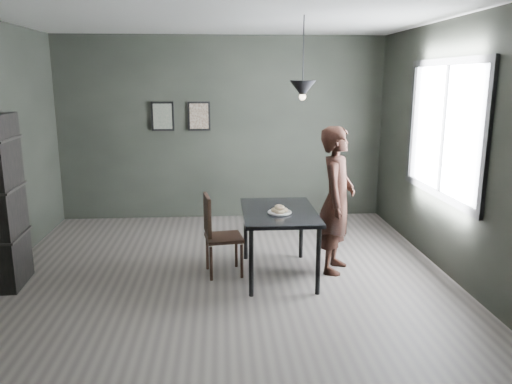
{
  "coord_description": "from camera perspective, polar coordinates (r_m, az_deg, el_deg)",
  "views": [
    {
      "loc": [
        -0.03,
        -5.25,
        2.16
      ],
      "look_at": [
        0.35,
        0.05,
        0.95
      ],
      "focal_mm": 35.0,
      "sensor_mm": 36.0,
      "label": 1
    }
  ],
  "objects": [
    {
      "name": "ground",
      "position": [
        5.67,
        -3.54,
        -9.57
      ],
      "size": [
        5.0,
        5.0,
        0.0
      ],
      "primitive_type": "plane",
      "color": "#3C3734",
      "rests_on": "ground"
    },
    {
      "name": "back_wall",
      "position": [
        7.78,
        -3.88,
        7.21
      ],
      "size": [
        5.0,
        0.1,
        2.8
      ],
      "primitive_type": "cube",
      "color": "black",
      "rests_on": "ground"
    },
    {
      "name": "ceiling",
      "position": [
        5.28,
        -3.98,
        19.77
      ],
      "size": [
        5.0,
        5.0,
        0.02
      ],
      "color": "silver",
      "rests_on": "ground"
    },
    {
      "name": "window_assembly",
      "position": [
        6.02,
        20.64,
        6.68
      ],
      "size": [
        0.04,
        1.96,
        1.56
      ],
      "color": "white",
      "rests_on": "ground"
    },
    {
      "name": "cafe_table",
      "position": [
        5.49,
        2.64,
        -2.91
      ],
      "size": [
        0.8,
        1.2,
        0.75
      ],
      "color": "black",
      "rests_on": "ground"
    },
    {
      "name": "white_plate",
      "position": [
        5.34,
        2.71,
        -2.41
      ],
      "size": [
        0.23,
        0.23,
        0.01
      ],
      "primitive_type": "cylinder",
      "color": "white",
      "rests_on": "cafe_table"
    },
    {
      "name": "donut_pile",
      "position": [
        5.34,
        2.71,
        -2.04
      ],
      "size": [
        0.19,
        0.18,
        0.08
      ],
      "rotation": [
        0.0,
        0.0,
        0.41
      ],
      "color": "beige",
      "rests_on": "white_plate"
    },
    {
      "name": "woman",
      "position": [
        5.67,
        9.19,
        -0.93
      ],
      "size": [
        0.6,
        0.71,
        1.66
      ],
      "primitive_type": "imported",
      "rotation": [
        0.0,
        0.0,
        1.17
      ],
      "color": "black",
      "rests_on": "ground"
    },
    {
      "name": "wood_chair",
      "position": [
        5.57,
        -4.54,
        -4.33
      ],
      "size": [
        0.45,
        0.45,
        0.92
      ],
      "rotation": [
        0.0,
        0.0,
        0.15
      ],
      "color": "black",
      "rests_on": "ground"
    },
    {
      "name": "shelf_unit",
      "position": [
        5.8,
        -27.23,
        -1.05
      ],
      "size": [
        0.38,
        0.63,
        1.82
      ],
      "primitive_type": "cube",
      "rotation": [
        0.0,
        0.0,
        0.06
      ],
      "color": "black",
      "rests_on": "ground"
    },
    {
      "name": "pendant_lamp",
      "position": [
        5.42,
        5.35,
        11.63
      ],
      "size": [
        0.28,
        0.28,
        0.86
      ],
      "color": "black",
      "rests_on": "ground"
    },
    {
      "name": "framed_print_left",
      "position": [
        7.78,
        -10.61,
        8.5
      ],
      "size": [
        0.34,
        0.04,
        0.44
      ],
      "color": "black",
      "rests_on": "ground"
    },
    {
      "name": "framed_print_right",
      "position": [
        7.74,
        -6.52,
        8.61
      ],
      "size": [
        0.34,
        0.04,
        0.44
      ],
      "color": "black",
      "rests_on": "ground"
    }
  ]
}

